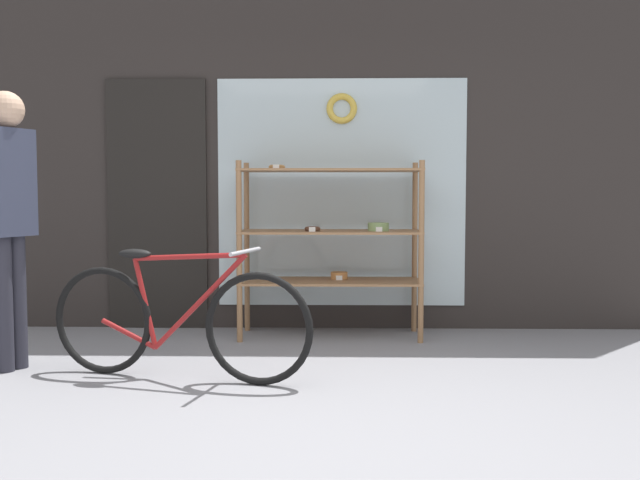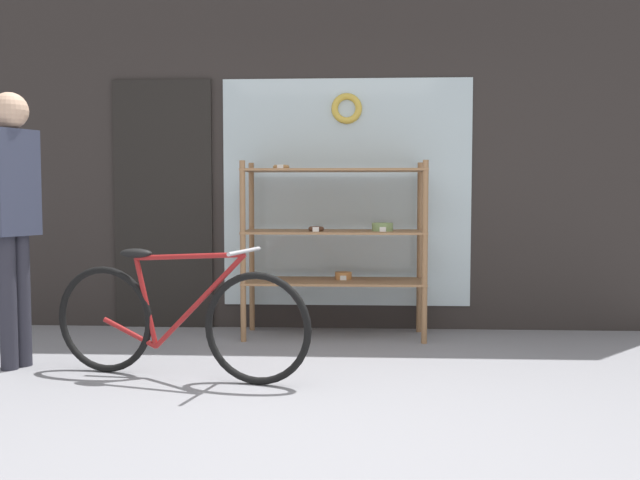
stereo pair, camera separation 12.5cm
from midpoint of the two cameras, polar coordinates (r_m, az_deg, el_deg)
name	(u,v)px [view 1 (the left image)]	position (r m, az deg, el deg)	size (l,w,h in m)	color
ground_plane	(303,435)	(3.51, -2.44, -15.35)	(30.00, 30.00, 0.00)	gray
storefront_facade	(314,123)	(6.07, -1.07, 9.31)	(5.94, 0.13, 3.55)	#2D2826
display_case	(331,233)	(5.66, 0.27, 0.60)	(1.44, 0.51, 1.40)	#8E6642
bicycle	(177,320)	(4.51, -12.15, -6.31)	(1.69, 0.56, 0.81)	black
pedestrian	(8,204)	(5.02, -24.34, 2.61)	(0.30, 0.37, 1.80)	#282833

